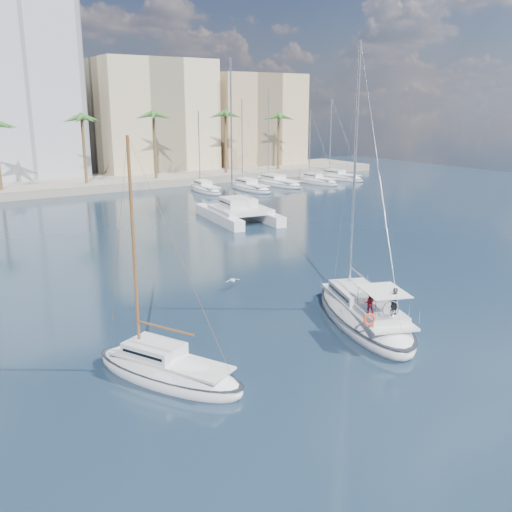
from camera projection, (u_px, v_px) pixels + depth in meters
ground at (283, 313)px, 35.46m from camera, size 160.00×160.00×0.00m
quay at (41, 187)px, 84.48m from camera, size 120.00×14.00×1.20m
building_beige at (152, 119)px, 100.99m from camera, size 20.00×14.00×20.00m
building_tan_right at (253, 123)px, 110.27m from camera, size 18.00×12.00×18.00m
palm_centre at (42, 121)px, 78.74m from camera, size 3.60×3.60×12.30m
palm_right at (248, 118)px, 96.82m from camera, size 3.60×3.60×12.30m
main_sloop at (364, 315)px, 33.73m from camera, size 7.49×11.93×16.92m
small_sloop at (167, 371)px, 26.92m from camera, size 5.98×8.65×11.98m
catamaran at (239, 210)px, 63.48m from camera, size 7.67×12.67×17.39m
seagull at (233, 280)px, 39.65m from camera, size 1.15×0.50×0.21m
moored_yacht_a at (205, 192)px, 83.98m from camera, size 3.37×9.52×11.90m
moored_yacht_b at (250, 190)px, 85.82m from camera, size 3.32×10.83×13.72m
moored_yacht_c at (277, 185)px, 90.89m from camera, size 3.98×12.33×15.54m
moored_yacht_d at (317, 183)px, 92.74m from camera, size 3.52×9.55×11.90m
moored_yacht_e at (339, 179)px, 97.81m from camera, size 4.61×11.11×13.72m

